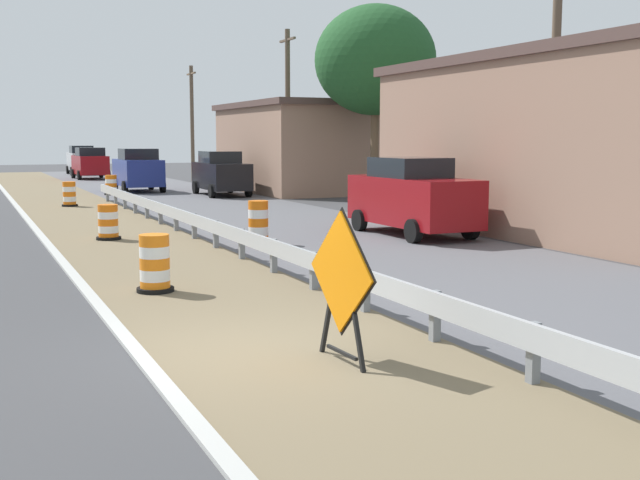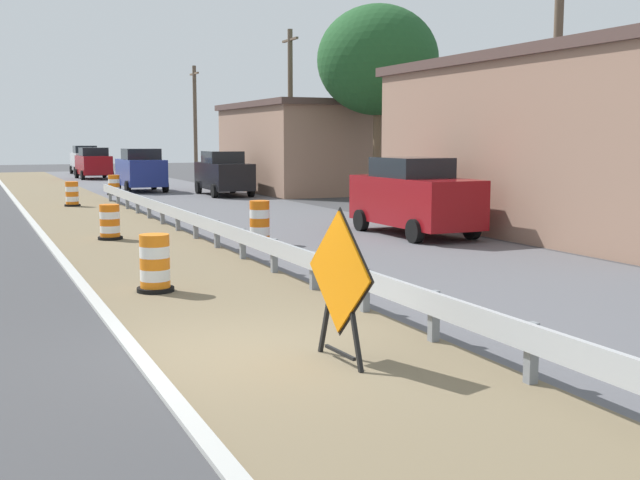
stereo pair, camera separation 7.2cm
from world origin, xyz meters
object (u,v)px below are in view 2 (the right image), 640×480
Objects in this scene: traffic_barrel_close at (260,224)px; traffic_barrel_nearest at (155,266)px; traffic_barrel_mid at (110,224)px; utility_pole_mid at (290,110)px; warning_sign_diamond at (339,279)px; utility_pole_near at (556,85)px; car_trailing_near_lane at (414,197)px; utility_pole_far at (195,122)px; car_lead_near_lane at (141,170)px; traffic_barrel_farther at (114,186)px; car_trailing_far_lane at (85,160)px; traffic_barrel_far at (72,195)px; car_mid_far_lane at (224,173)px; car_lead_far_lane at (94,163)px.

traffic_barrel_nearest is at bearing -125.82° from traffic_barrel_close.
utility_pole_mid reaches higher than traffic_barrel_mid.
warning_sign_diamond is 13.44m from utility_pole_near.
utility_pole_mid reaches higher than traffic_barrel_nearest.
car_trailing_near_lane is 30.83m from utility_pole_far.
car_lead_near_lane is 22.34m from car_trailing_near_lane.
car_trailing_far_lane is (1.81, 23.95, 0.66)m from traffic_barrel_farther.
utility_pole_mid is at bearing 170.02° from car_trailing_near_lane.
car_mid_far_lane reaches higher than traffic_barrel_far.
traffic_barrel_far is 16.05m from car_trailing_near_lane.
traffic_barrel_far is 11.34m from utility_pole_mid.
utility_pole_mid is (2.76, 16.30, 3.00)m from car_trailing_near_lane.
car_trailing_near_lane is at bearing -16.97° from traffic_barrel_mid.
traffic_barrel_close is at bearing -35.71° from traffic_barrel_mid.
utility_pole_mid is at bearing 12.11° from traffic_barrel_far.
utility_pole_far reaches higher than car_lead_far_lane.
car_mid_far_lane is 0.60× the size of utility_pole_mid.
traffic_barrel_far is at bearing 172.18° from car_trailing_far_lane.
car_trailing_near_lane reaches higher than warning_sign_diamond.
utility_pole_mid is at bearing -86.69° from utility_pole_far.
utility_pole_mid is (6.08, -5.79, 3.00)m from car_lead_near_lane.
utility_pole_near reaches higher than traffic_barrel_close.
traffic_barrel_farther is (3.05, 17.61, 0.01)m from traffic_barrel_mid.
car_mid_far_lane is (4.45, 17.68, 0.55)m from traffic_barrel_close.
car_mid_far_lane is at bearing 98.04° from utility_pole_near.
car_trailing_near_lane is 1.14× the size of car_lead_far_lane.
utility_pole_far is at bearing -106.48° from warning_sign_diamond.
utility_pole_near reaches higher than car_lead_near_lane.
car_mid_far_lane is at bearing -145.21° from car_lead_near_lane.
traffic_barrel_mid is 0.13× the size of utility_pole_far.
traffic_barrel_nearest is 0.14× the size of utility_pole_far.
utility_pole_far is (6.58, 30.65, 3.31)m from traffic_barrel_close.
traffic_barrel_close is 0.14× the size of utility_pole_mid.
traffic_barrel_mid is 17.96m from utility_pole_mid.
traffic_barrel_nearest is 0.25× the size of car_lead_far_lane.
traffic_barrel_far is at bearing -113.99° from traffic_barrel_farther.
traffic_barrel_farther is 24.03m from car_trailing_far_lane.
utility_pole_near is 18.99m from utility_pole_mid.
warning_sign_diamond is 0.47× the size of car_lead_far_lane.
car_trailing_near_lane is (7.51, 10.90, 0.06)m from warning_sign_diamond.
utility_pole_far is at bearing 176.02° from car_trailing_near_lane.
car_lead_near_lane is at bearing 61.25° from traffic_barrel_far.
traffic_barrel_far is (-3.08, 14.05, -0.06)m from traffic_barrel_close.
car_lead_near_lane is at bearing 180.00° from car_lead_far_lane.
car_lead_far_lane is at bearing 99.12° from utility_pole_near.
traffic_barrel_farther is 0.23× the size of car_trailing_far_lane.
traffic_barrel_nearest is at bearing 174.53° from car_trailing_far_lane.
traffic_barrel_mid is at bearing -91.15° from warning_sign_diamond.
utility_pole_near is at bearing 44.43° from car_trailing_near_lane.
car_lead_near_lane is at bearing -100.92° from warning_sign_diamond.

